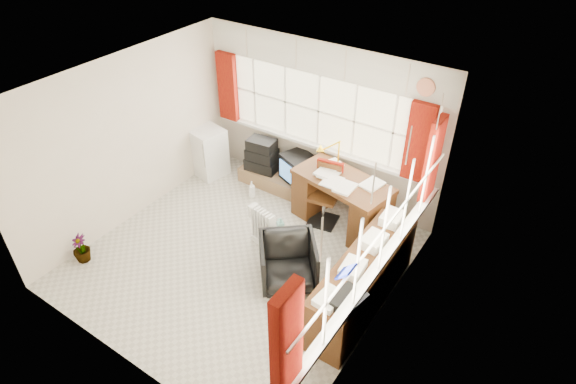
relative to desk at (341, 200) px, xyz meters
The scene contains 20 objects.
ground 1.67m from the desk, 118.41° to the right, with size 4.00×4.00×0.00m, color beige.
room_walls 1.91m from the desk, 118.41° to the right, with size 4.00×4.00×4.00m.
window_back 1.05m from the desk, 145.06° to the left, with size 3.70×0.12×3.60m.
window_right 1.90m from the desk, 50.07° to the right, with size 0.12×3.70×3.60m.
curtains 1.12m from the desk, 71.56° to the right, with size 3.83×3.83×1.15m.
overhead_cabinets 1.85m from the desk, 63.27° to the right, with size 3.98×3.98×0.48m.
desk is the anchor object (origin of this frame).
desk_lamp 0.76m from the desk, 131.36° to the left, with size 0.19×0.17×0.45m.
task_chair 0.26m from the desk, behind, with size 0.47×0.49×0.98m.
office_chair 1.41m from the desk, 89.79° to the right, with size 0.71×0.73×0.66m, color black.
radiator 1.23m from the desk, 125.04° to the right, with size 0.41×0.23×0.59m.
credenza 1.55m from the desk, 51.42° to the right, with size 0.50×2.00×0.85m.
file_tray 2.27m from the desk, 60.05° to the right, with size 0.29×0.37×0.12m, color black.
tv_bench 1.39m from the desk, 166.75° to the left, with size 1.40×0.50×0.25m, color #8F6B47.
crt_tv 1.06m from the desk, 159.75° to the left, with size 0.61×0.59×0.44m.
hifi_stack 1.67m from the desk, behind, with size 0.57×0.40×0.56m.
mini_fridge 2.56m from the desk, behind, with size 0.59×0.60×0.84m.
spray_bottle_a 1.57m from the desk, behind, with size 0.11×0.11×0.29m, color white.
spray_bottle_b 0.97m from the desk, 138.09° to the right, with size 0.10×0.10×0.21m, color #97E2D2.
flower_vase 3.70m from the desk, 134.01° to the right, with size 0.24×0.24×0.42m, color black.
Camera 1 is at (3.27, -3.71, 4.66)m, focal length 30.00 mm.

